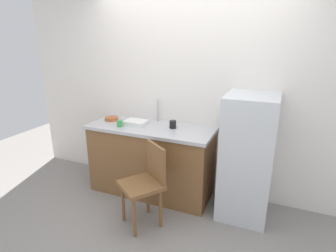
{
  "coord_description": "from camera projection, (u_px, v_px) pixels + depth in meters",
  "views": [
    {
      "loc": [
        1.02,
        -2.19,
        1.93
      ],
      "look_at": [
        -0.15,
        0.6,
        0.95
      ],
      "focal_mm": 28.91,
      "sensor_mm": 36.0,
      "label": 1
    }
  ],
  "objects": [
    {
      "name": "dish_tray",
      "position": [
        136.0,
        123.0,
        3.4
      ],
      "size": [
        0.28,
        0.2,
        0.05
      ],
      "primitive_type": "cube",
      "color": "white",
      "rests_on": "countertop"
    },
    {
      "name": "back_wall",
      "position": [
        191.0,
        89.0,
        3.36
      ],
      "size": [
        4.8,
        0.1,
        2.68
      ],
      "primitive_type": "cube",
      "color": "white",
      "rests_on": "ground_plane"
    },
    {
      "name": "faucet",
      "position": [
        158.0,
        110.0,
        3.52
      ],
      "size": [
        0.02,
        0.02,
        0.28
      ],
      "primitive_type": "cylinder",
      "color": "#B7B7BC",
      "rests_on": "countertop"
    },
    {
      "name": "ground_plane",
      "position": [
        159.0,
        228.0,
        2.89
      ],
      "size": [
        8.0,
        8.0,
        0.0
      ],
      "primitive_type": "plane",
      "color": "gray"
    },
    {
      "name": "cabinet_base",
      "position": [
        152.0,
        161.0,
        3.48
      ],
      "size": [
        1.53,
        0.6,
        0.86
      ],
      "primitive_type": "cube",
      "color": "brown",
      "rests_on": "ground_plane"
    },
    {
      "name": "refrigerator",
      "position": [
        247.0,
        157.0,
        2.96
      ],
      "size": [
        0.53,
        0.61,
        1.38
      ],
      "primitive_type": "cube",
      "color": "silver",
      "rests_on": "ground_plane"
    },
    {
      "name": "terracotta_bowl",
      "position": [
        112.0,
        119.0,
        3.58
      ],
      "size": [
        0.17,
        0.17,
        0.04
      ],
      "primitive_type": "cylinder",
      "color": "#B25B33",
      "rests_on": "countertop"
    },
    {
      "name": "countertop",
      "position": [
        151.0,
        128.0,
        3.34
      ],
      "size": [
        1.57,
        0.64,
        0.04
      ],
      "primitive_type": "cube",
      "color": "#B7B7BC",
      "rests_on": "cabinet_base"
    },
    {
      "name": "chair",
      "position": [
        146.0,
        181.0,
        2.84
      ],
      "size": [
        0.56,
        0.56,
        0.89
      ],
      "rotation": [
        0.0,
        0.0,
        -0.63
      ],
      "color": "brown",
      "rests_on": "ground_plane"
    },
    {
      "name": "cup_green",
      "position": [
        120.0,
        123.0,
        3.31
      ],
      "size": [
        0.07,
        0.07,
        0.08
      ],
      "primitive_type": "cylinder",
      "color": "green",
      "rests_on": "countertop"
    },
    {
      "name": "cup_black",
      "position": [
        173.0,
        124.0,
        3.25
      ],
      "size": [
        0.08,
        0.08,
        0.09
      ],
      "primitive_type": "cylinder",
      "color": "black",
      "rests_on": "countertop"
    }
  ]
}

